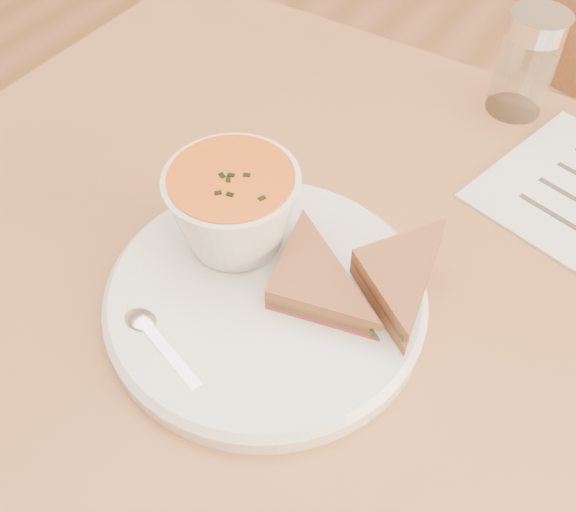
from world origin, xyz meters
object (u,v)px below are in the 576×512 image
Objects in this scene: dining_table at (347,439)px; condiment_shaker at (526,64)px; plate at (266,298)px; chair_far at (565,166)px; soup_bowl at (234,212)px.

dining_table is 0.52m from condiment_shaker.
condiment_shaker is at bearing 77.55° from plate.
plate is (-0.15, -0.67, 0.27)m from chair_far.
chair_far is 8.31× the size of condiment_shaker.
condiment_shaker is (0.03, 0.29, 0.43)m from dining_table.
soup_bowl is 0.38m from condiment_shaker.
dining_table is at bearing 56.68° from plate.
chair_far is (0.09, 0.57, 0.11)m from dining_table.
plate is at bearing 92.88° from chair_far.
chair_far is at bearing 72.14° from soup_bowl.
dining_table is at bearing 27.14° from soup_bowl.
soup_bowl is at bearing 87.74° from chair_far.
chair_far is 8.35× the size of soup_bowl.
plate is 2.37× the size of condiment_shaker.
plate is 0.08m from soup_bowl.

